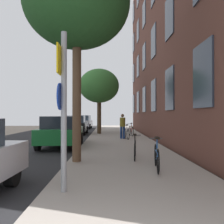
{
  "coord_description": "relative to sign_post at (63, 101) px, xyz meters",
  "views": [
    {
      "loc": [
        0.38,
        -1.56,
        1.71
      ],
      "look_at": [
        0.64,
        13.49,
        1.88
      ],
      "focal_mm": 38.92,
      "sensor_mm": 36.0,
      "label": 1
    }
  ],
  "objects": [
    {
      "name": "pedestrian_0",
      "position": [
        1.92,
        11.09,
        -0.94
      ],
      "size": [
        0.45,
        0.45,
        1.64
      ],
      "color": "navy",
      "rests_on": "sidewalk"
    },
    {
      "name": "ground_plane",
      "position": [
        -1.84,
        11.51,
        -1.99
      ],
      "size": [
        41.8,
        41.8,
        0.0
      ],
      "primitive_type": "plane",
      "color": "#332D28"
    },
    {
      "name": "sidewalk",
      "position": [
        1.66,
        11.51,
        -1.93
      ],
      "size": [
        4.2,
        38.0,
        0.12
      ],
      "primitive_type": "cube",
      "color": "#9E9389",
      "rests_on": "ground"
    },
    {
      "name": "bicycle_1",
      "position": [
        1.92,
        3.75,
        -1.52
      ],
      "size": [
        0.42,
        1.67,
        0.91
      ],
      "color": "black",
      "rests_on": "sidewalk"
    },
    {
      "name": "sign_post",
      "position": [
        0.0,
        0.0,
        0.0
      ],
      "size": [
        0.16,
        0.6,
        3.32
      ],
      "color": "gray",
      "rests_on": "sidewalk"
    },
    {
      "name": "car_3",
      "position": [
        -2.01,
        24.45,
        -1.15
      ],
      "size": [
        1.96,
        4.28,
        1.62
      ],
      "color": "silver",
      "rests_on": "road_asphalt"
    },
    {
      "name": "bicycle_3",
      "position": [
        2.7,
        13.29,
        -1.49
      ],
      "size": [
        0.42,
        1.76,
        0.98
      ],
      "color": "black",
      "rests_on": "sidewalk"
    },
    {
      "name": "tree_near",
      "position": [
        -0.12,
        3.25,
        3.53
      ],
      "size": [
        3.66,
        3.66,
        6.98
      ],
      "color": "brown",
      "rests_on": "sidewalk"
    },
    {
      "name": "bicycle_2",
      "position": [
        2.15,
        10.82,
        -1.49
      ],
      "size": [
        0.42,
        1.67,
        0.97
      ],
      "color": "black",
      "rests_on": "sidewalk"
    },
    {
      "name": "bicycle_0",
      "position": [
        2.35,
        1.94,
        -1.49
      ],
      "size": [
        0.42,
        1.73,
        0.97
      ],
      "color": "black",
      "rests_on": "sidewalk"
    },
    {
      "name": "traffic_light",
      "position": [
        0.07,
        20.79,
        0.61
      ],
      "size": [
        0.43,
        0.24,
        3.62
      ],
      "color": "black",
      "rests_on": "sidewalk"
    },
    {
      "name": "car_2",
      "position": [
        -1.86,
        16.12,
        -1.15
      ],
      "size": [
        1.97,
        4.18,
        1.62
      ],
      "color": "black",
      "rests_on": "road_asphalt"
    },
    {
      "name": "tree_far",
      "position": [
        0.2,
        15.45,
        2.13
      ],
      "size": [
        3.37,
        3.37,
        5.46
      ],
      "color": "#4C3823",
      "rests_on": "sidewalk"
    },
    {
      "name": "road_asphalt",
      "position": [
        -3.94,
        11.51,
        -1.99
      ],
      "size": [
        7.0,
        38.0,
        0.01
      ],
      "primitive_type": "cube",
      "color": "#232326",
      "rests_on": "ground"
    },
    {
      "name": "building_facade",
      "position": [
        4.25,
        11.01,
        5.72
      ],
      "size": [
        0.56,
        27.0,
        15.39
      ],
      "color": "brown",
      "rests_on": "ground"
    },
    {
      "name": "car_1",
      "position": [
        -1.52,
        7.78,
        -1.15
      ],
      "size": [
        1.95,
        4.29,
        1.62
      ],
      "color": "#19662D",
      "rests_on": "road_asphalt"
    }
  ]
}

